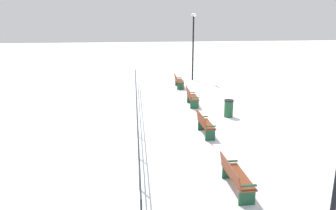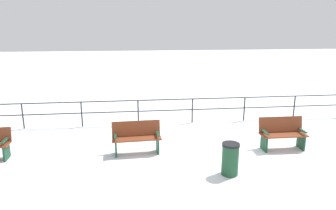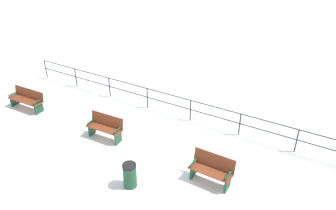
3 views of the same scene
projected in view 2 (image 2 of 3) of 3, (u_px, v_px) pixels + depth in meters
The scene contains 5 objects.
ground_plane at pixel (211, 151), 9.19m from camera, with size 80.00×80.00×0.00m, color white.
bench_second at pixel (137, 137), 8.98m from camera, with size 0.56×1.45×0.95m.
bench_third at pixel (282, 133), 9.29m from camera, with size 0.56×1.40×0.97m.
waterfront_railing at pixel (192, 106), 11.81m from camera, with size 0.05×16.95×0.97m.
trash_bin at pixel (230, 159), 7.66m from camera, with size 0.44×0.44×0.84m.
Camera 2 is at (8.32, -2.31, 3.67)m, focal length 32.40 mm.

